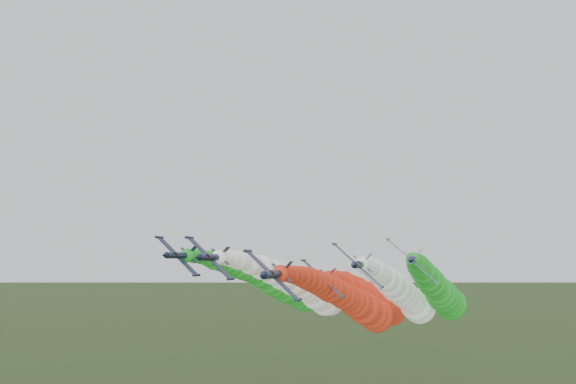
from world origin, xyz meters
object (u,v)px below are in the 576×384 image
jet_lead (355,303)px  jet_inner_left (305,289)px  jet_outer_right (440,292)px  jet_trail (375,300)px  jet_outer_left (276,285)px  jet_inner_right (404,294)px

jet_lead → jet_inner_left: bearing=144.5°
jet_outer_right → jet_trail: bearing=147.0°
jet_outer_left → jet_trail: bearing=28.9°
jet_outer_left → jet_outer_right: jet_outer_left is taller
jet_inner_left → jet_trail: size_ratio=0.99×
jet_inner_left → jet_trail: jet_inner_left is taller
jet_inner_right → jet_outer_right: jet_outer_right is taller
jet_trail → jet_outer_right: bearing=-33.0°
jet_lead → jet_trail: jet_lead is taller
jet_inner_right → jet_outer_right: size_ratio=1.00×
jet_lead → jet_outer_right: (18.95, 17.53, 1.85)m
jet_lead → jet_outer_right: bearing=42.8°
jet_lead → jet_inner_right: bearing=50.2°
jet_lead → jet_trail: size_ratio=1.00×
jet_inner_left → jet_inner_right: 24.62m
jet_lead → jet_inner_right: jet_inner_right is taller
jet_outer_right → jet_inner_right: bearing=-149.6°
jet_inner_left → jet_inner_right: bearing=5.9°
jet_outer_left → jet_lead: bearing=-33.1°
jet_outer_right → jet_trail: 20.83m
jet_trail → jet_inner_left: bearing=-130.0°
jet_lead → jet_inner_left: jet_inner_left is taller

